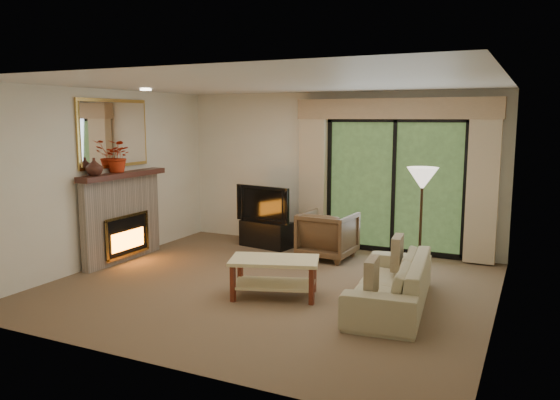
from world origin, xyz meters
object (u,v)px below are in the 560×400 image
at_px(armchair, 328,235).
at_px(coffee_table, 274,278).
at_px(media_console, 266,234).
at_px(sofa, 391,282).

distance_m(armchair, coffee_table, 2.04).
relative_size(media_console, armchair, 1.09).
distance_m(media_console, sofa, 3.34).
bearing_deg(armchair, media_console, -9.30).
xyz_separation_m(media_console, sofa, (2.65, -2.03, 0.07)).
xyz_separation_m(armchair, coffee_table, (0.07, -2.04, -0.13)).
height_order(media_console, sofa, sofa).
xyz_separation_m(sofa, coffee_table, (-1.37, -0.28, -0.05)).
bearing_deg(media_console, coffee_table, -51.04).
distance_m(armchair, sofa, 2.27).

